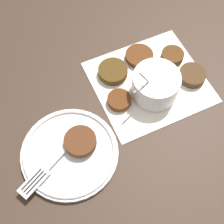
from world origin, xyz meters
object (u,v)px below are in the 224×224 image
at_px(sauce_bowl, 155,86).
at_px(fritter_on_plate, 80,141).
at_px(fork, 47,168).
at_px(serving_plate, 70,153).

distance_m(sauce_bowl, fritter_on_plate, 0.22).
bearing_deg(fritter_on_plate, fork, 7.96).
xyz_separation_m(serving_plate, fritter_on_plate, (-0.03, -0.00, 0.02)).
bearing_deg(fritter_on_plate, sauce_bowl, -173.87).
height_order(sauce_bowl, fork, sauce_bowl).
distance_m(serving_plate, fork, 0.06).
bearing_deg(serving_plate, fork, 8.10).
bearing_deg(serving_plate, sauce_bowl, -173.68).
height_order(sauce_bowl, fritter_on_plate, sauce_bowl).
bearing_deg(fork, serving_plate, -171.90).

